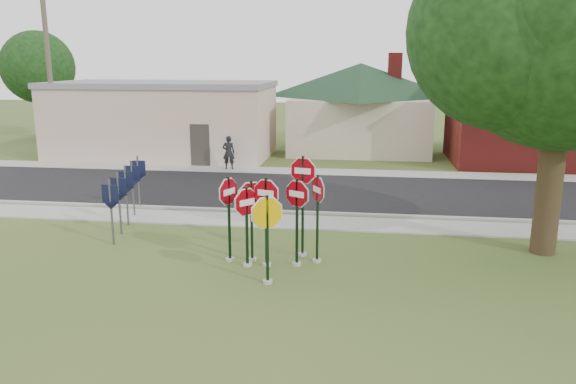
# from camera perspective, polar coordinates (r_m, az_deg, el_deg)

# --- Properties ---
(ground) EXTENTS (120.00, 120.00, 0.00)m
(ground) POSITION_cam_1_polar(r_m,az_deg,el_deg) (13.92, -2.53, -9.49)
(ground) COLOR #38541F
(ground) RESTS_ON ground
(sidewalk_near) EXTENTS (60.00, 1.60, 0.06)m
(sidewalk_near) POSITION_cam_1_polar(r_m,az_deg,el_deg) (19.04, 0.43, -3.05)
(sidewalk_near) COLOR gray
(sidewalk_near) RESTS_ON ground
(road) EXTENTS (60.00, 7.00, 0.04)m
(road) POSITION_cam_1_polar(r_m,az_deg,el_deg) (23.36, 1.85, 0.00)
(road) COLOR black
(road) RESTS_ON ground
(sidewalk_far) EXTENTS (60.00, 1.60, 0.06)m
(sidewalk_far) POSITION_cam_1_polar(r_m,az_deg,el_deg) (27.55, 2.79, 2.06)
(sidewalk_far) COLOR gray
(sidewalk_far) RESTS_ON ground
(curb) EXTENTS (60.00, 0.20, 0.14)m
(curb) POSITION_cam_1_polar(r_m,az_deg,el_deg) (19.98, 0.80, -2.14)
(curb) COLOR gray
(curb) RESTS_ON ground
(stop_sign_center) EXTENTS (0.95, 0.31, 2.51)m
(stop_sign_center) POSITION_cam_1_polar(r_m,az_deg,el_deg) (14.71, -2.23, -1.90)
(stop_sign_center) COLOR #A09D95
(stop_sign_center) RESTS_ON ground
(stop_sign_yellow) EXTENTS (0.97, 0.56, 2.35)m
(stop_sign_yellow) POSITION_cam_1_polar(r_m,az_deg,el_deg) (13.59, -2.13, -3.64)
(stop_sign_yellow) COLOR #A09D95
(stop_sign_yellow) RESTS_ON ground
(stop_sign_left) EXTENTS (0.69, 0.78, 2.28)m
(stop_sign_left) POSITION_cam_1_polar(r_m,az_deg,el_deg) (14.77, -4.22, -2.50)
(stop_sign_left) COLOR #A09D95
(stop_sign_left) RESTS_ON ground
(stop_sign_right) EXTENTS (0.89, 0.48, 2.47)m
(stop_sign_right) POSITION_cam_1_polar(r_m,az_deg,el_deg) (14.75, 0.92, -1.95)
(stop_sign_right) COLOR #A09D95
(stop_sign_right) RESTS_ON ground
(stop_sign_back_right) EXTENTS (0.99, 0.29, 2.95)m
(stop_sign_back_right) POSITION_cam_1_polar(r_m,az_deg,el_deg) (15.41, 1.52, 0.02)
(stop_sign_back_right) COLOR #A09D95
(stop_sign_back_right) RESTS_ON ground
(stop_sign_back_left) EXTENTS (0.91, 0.48, 2.36)m
(stop_sign_back_left) POSITION_cam_1_polar(r_m,az_deg,el_deg) (15.14, -3.73, -1.86)
(stop_sign_back_left) COLOR #A09D95
(stop_sign_back_left) RESTS_ON ground
(stop_sign_far_right) EXTENTS (0.51, 0.84, 2.52)m
(stop_sign_far_right) POSITION_cam_1_polar(r_m,az_deg,el_deg) (15.01, 3.02, -1.61)
(stop_sign_far_right) COLOR #A09D95
(stop_sign_far_right) RESTS_ON ground
(stop_sign_far_left) EXTENTS (0.46, 0.93, 2.46)m
(stop_sign_far_left) POSITION_cam_1_polar(r_m,az_deg,el_deg) (15.17, -6.03, -1.59)
(stop_sign_far_left) COLOR #A09D95
(stop_sign_far_left) RESTS_ON ground
(route_sign_row) EXTENTS (1.43, 4.63, 2.00)m
(route_sign_row) POSITION_cam_1_polar(r_m,az_deg,el_deg) (19.25, -16.12, 0.26)
(route_sign_row) COLOR #59595E
(route_sign_row) RESTS_ON ground
(building_stucco) EXTENTS (12.20, 6.20, 4.20)m
(building_stucco) POSITION_cam_1_polar(r_m,az_deg,el_deg) (32.81, -12.55, 7.31)
(building_stucco) COLOR beige
(building_stucco) RESTS_ON ground
(building_house) EXTENTS (11.60, 11.60, 6.20)m
(building_house) POSITION_cam_1_polar(r_m,az_deg,el_deg) (34.66, 7.37, 10.30)
(building_house) COLOR beige
(building_house) RESTS_ON ground
(building_brick) EXTENTS (10.20, 6.20, 4.75)m
(building_brick) POSITION_cam_1_polar(r_m,az_deg,el_deg) (32.72, 25.14, 6.81)
(building_brick) COLOR maroon
(building_brick) RESTS_ON ground
(oak_tree) EXTENTS (10.45, 9.85, 9.81)m
(oak_tree) POSITION_cam_1_polar(r_m,az_deg,el_deg) (16.95, 26.52, 15.32)
(oak_tree) COLOR #312315
(oak_tree) RESTS_ON ground
(utility_pole_near) EXTENTS (2.20, 0.26, 9.50)m
(utility_pole_near) POSITION_cam_1_polar(r_m,az_deg,el_deg) (32.27, -23.10, 11.50)
(utility_pole_near) COLOR #473C2F
(utility_pole_near) RESTS_ON ground
(bg_tree_left) EXTENTS (4.90, 4.90, 7.35)m
(bg_tree_left) POSITION_cam_1_polar(r_m,az_deg,el_deg) (42.90, -24.08, 11.48)
(bg_tree_left) COLOR #312315
(bg_tree_left) RESTS_ON ground
(pedestrian) EXTENTS (0.67, 0.50, 1.67)m
(pedestrian) POSITION_cam_1_polar(r_m,az_deg,el_deg) (28.09, -6.05, 4.02)
(pedestrian) COLOR black
(pedestrian) RESTS_ON sidewalk_far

